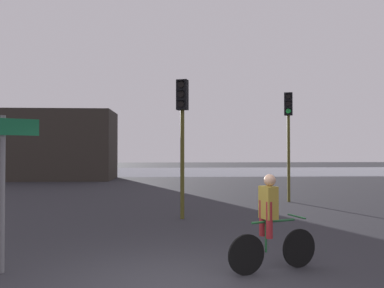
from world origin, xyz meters
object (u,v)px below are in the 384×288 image
at_px(traffic_light_far_right, 288,126).
at_px(direction_sign_post, 3,170).
at_px(traffic_light_center, 182,122).
at_px(cyclist, 270,222).
at_px(distant_building, 29,145).

xyz_separation_m(traffic_light_far_right, direction_sign_post, (-7.40, -8.23, -1.31)).
xyz_separation_m(traffic_light_center, cyclist, (1.34, -4.92, -2.06)).
height_order(traffic_light_center, direction_sign_post, traffic_light_center).
relative_size(traffic_light_far_right, direction_sign_post, 1.66).
distance_m(traffic_light_far_right, direction_sign_post, 11.15).
bearing_deg(traffic_light_center, traffic_light_far_right, -120.78).
relative_size(distant_building, cyclist, 7.21).
xyz_separation_m(traffic_light_center, traffic_light_far_right, (4.31, 3.47, 0.13)).
height_order(distant_building, cyclist, distant_building).
height_order(distant_building, traffic_light_center, distant_building).
bearing_deg(traffic_light_far_right, direction_sign_post, 67.17).
bearing_deg(direction_sign_post, cyclist, 150.02).
bearing_deg(traffic_light_center, distant_building, -36.26).
bearing_deg(distant_building, traffic_light_far_right, -39.75).
bearing_deg(cyclist, direction_sign_post, -111.79).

